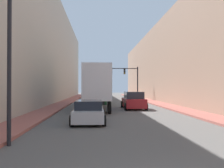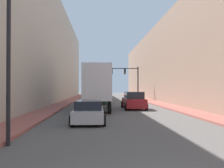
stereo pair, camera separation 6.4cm
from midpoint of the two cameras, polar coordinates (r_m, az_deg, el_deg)
sidewalk_right at (r=34.79m, az=10.18°, el=-4.27°), size 2.11×80.00×0.15m
sidewalk_left at (r=34.16m, az=-10.90°, el=-4.33°), size 2.11×80.00×0.15m
building_right at (r=36.08m, az=16.46°, el=5.40°), size 6.00×80.00×12.12m
building_left at (r=35.30m, az=-17.48°, el=8.27°), size 6.00×80.00×15.46m
semi_truck at (r=26.74m, az=-3.35°, el=-0.47°), size 2.43×14.31×4.18m
sedan_car at (r=15.74m, az=-5.25°, el=-6.38°), size 2.06×4.36×1.40m
suv_car at (r=25.74m, az=5.02°, el=-3.84°), size 2.21×4.86×1.76m
traffic_signal_gantry at (r=42.47m, az=3.72°, el=1.67°), size 6.81×0.35×5.72m
street_lamp at (r=10.47m, az=-22.38°, el=11.76°), size 0.44×0.44×6.99m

